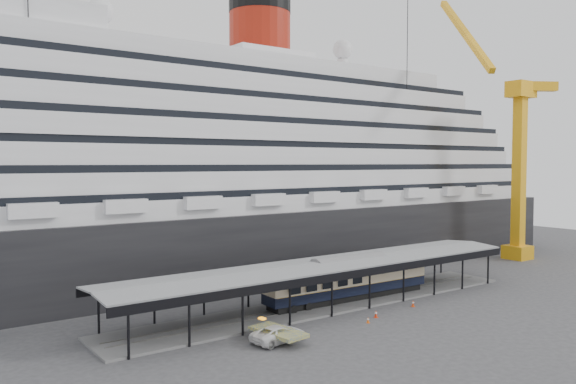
# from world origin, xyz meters

# --- Properties ---
(ground) EXTENTS (200.00, 200.00, 0.00)m
(ground) POSITION_xyz_m (0.00, 0.00, 0.00)
(ground) COLOR #3B3B3D
(ground) RESTS_ON ground
(cruise_ship) EXTENTS (130.00, 30.00, 43.90)m
(cruise_ship) POSITION_xyz_m (0.05, 32.00, 18.35)
(cruise_ship) COLOR black
(cruise_ship) RESTS_ON ground
(platform_canopy) EXTENTS (56.00, 9.18, 5.30)m
(platform_canopy) POSITION_xyz_m (0.00, 5.00, 2.36)
(platform_canopy) COLOR slate
(platform_canopy) RESTS_ON ground
(crane_yellow) EXTENTS (23.83, 18.78, 47.60)m
(crane_yellow) POSITION_xyz_m (47.06, 10.54, 19.96)
(crane_yellow) COLOR orange
(crane_yellow) RESTS_ON ground
(port_truck) EXTENTS (5.95, 3.29, 1.58)m
(port_truck) POSITION_xyz_m (-12.77, -2.83, 0.79)
(port_truck) COLOR white
(port_truck) RESTS_ON ground
(pullman_carriage) EXTENTS (23.56, 3.93, 23.03)m
(pullman_carriage) POSITION_xyz_m (3.37, 5.00, 2.78)
(pullman_carriage) COLOR black
(pullman_carriage) RESTS_ON ground
(traffic_cone_left) EXTENTS (0.44, 0.44, 0.68)m
(traffic_cone_left) POSITION_xyz_m (-1.41, -3.29, 0.34)
(traffic_cone_left) COLOR #EA5A0D
(traffic_cone_left) RESTS_ON ground
(traffic_cone_mid) EXTENTS (0.55, 0.55, 0.84)m
(traffic_cone_mid) POSITION_xyz_m (0.76, -2.28, 0.42)
(traffic_cone_mid) COLOR red
(traffic_cone_mid) RESTS_ON ground
(traffic_cone_right) EXTENTS (0.54, 0.54, 0.81)m
(traffic_cone_right) POSITION_xyz_m (7.66, -1.52, 0.40)
(traffic_cone_right) COLOR red
(traffic_cone_right) RESTS_ON ground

